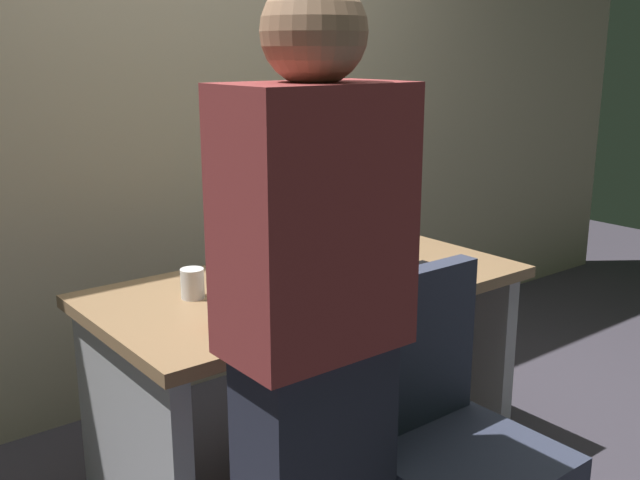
% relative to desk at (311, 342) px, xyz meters
% --- Properties ---
extents(ground_plane, '(9.00, 9.00, 0.00)m').
position_rel_desk_xyz_m(ground_plane, '(0.00, 0.00, -0.51)').
color(ground_plane, '#3D3842').
extents(wall_back, '(6.40, 0.10, 3.00)m').
position_rel_desk_xyz_m(wall_back, '(0.00, 0.96, 0.99)').
color(wall_back, tan).
rests_on(wall_back, ground).
extents(desk, '(1.47, 0.75, 0.74)m').
position_rel_desk_xyz_m(desk, '(0.00, 0.00, 0.00)').
color(desk, '#93704C').
rests_on(desk, ground).
extents(office_chair, '(0.52, 0.52, 0.94)m').
position_rel_desk_xyz_m(office_chair, '(-0.11, -0.74, -0.08)').
color(office_chair, black).
rests_on(office_chair, ground).
extents(person_at_desk, '(0.40, 0.24, 1.64)m').
position_rel_desk_xyz_m(person_at_desk, '(-0.51, -0.67, 0.33)').
color(person_at_desk, '#262838').
rests_on(person_at_desk, ground).
extents(monitor, '(0.54, 0.16, 0.46)m').
position_rel_desk_xyz_m(monitor, '(0.05, 0.11, 0.48)').
color(monitor, silver).
rests_on(monitor, desk).
extents(keyboard, '(0.43, 0.14, 0.02)m').
position_rel_desk_xyz_m(keyboard, '(-0.12, -0.07, 0.24)').
color(keyboard, white).
rests_on(keyboard, desk).
extents(mouse, '(0.06, 0.10, 0.03)m').
position_rel_desk_xyz_m(mouse, '(0.20, -0.05, 0.24)').
color(mouse, white).
rests_on(mouse, desk).
extents(cup_near_keyboard, '(0.07, 0.07, 0.10)m').
position_rel_desk_xyz_m(cup_near_keyboard, '(-0.45, -0.20, 0.28)').
color(cup_near_keyboard, '#D84C3F').
rests_on(cup_near_keyboard, desk).
extents(cup_by_monitor, '(0.07, 0.07, 0.09)m').
position_rel_desk_xyz_m(cup_by_monitor, '(-0.40, 0.08, 0.27)').
color(cup_by_monitor, silver).
rests_on(cup_by_monitor, desk).
extents(book_stack, '(0.22, 0.17, 0.09)m').
position_rel_desk_xyz_m(book_stack, '(0.39, 0.18, 0.28)').
color(book_stack, beige).
rests_on(book_stack, desk).
extents(cell_phone, '(0.07, 0.14, 0.01)m').
position_rel_desk_xyz_m(cell_phone, '(0.42, -0.16, 0.23)').
color(cell_phone, black).
rests_on(cell_phone, desk).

